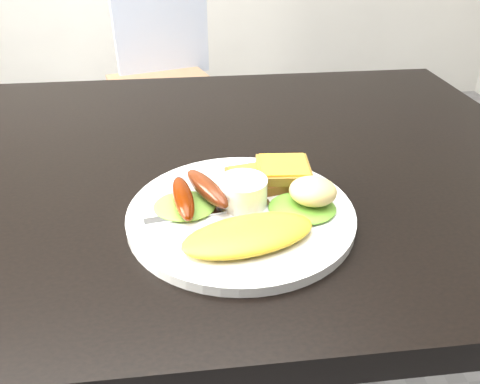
# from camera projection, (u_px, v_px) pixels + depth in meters

# --- Properties ---
(dining_table) EXTENTS (1.20, 0.80, 0.04)m
(dining_table) POSITION_uv_depth(u_px,v_px,m) (178.00, 168.00, 0.74)
(dining_table) COLOR black
(dining_table) RESTS_ON ground
(dining_chair) EXTENTS (0.50, 0.50, 0.05)m
(dining_chair) POSITION_uv_depth(u_px,v_px,m) (165.00, 88.00, 1.91)
(dining_chair) COLOR tan
(dining_chair) RESTS_ON ground
(person) EXTENTS (0.55, 0.37, 1.49)m
(person) POSITION_uv_depth(u_px,v_px,m) (20.00, 70.00, 1.14)
(person) COLOR navy
(person) RESTS_ON ground
(plate) EXTENTS (0.28, 0.28, 0.01)m
(plate) POSITION_uv_depth(u_px,v_px,m) (241.00, 214.00, 0.59)
(plate) COLOR white
(plate) RESTS_ON dining_table
(lettuce_left) EXTENTS (0.09, 0.08, 0.01)m
(lettuce_left) POSITION_uv_depth(u_px,v_px,m) (185.00, 206.00, 0.58)
(lettuce_left) COLOR #67A134
(lettuce_left) RESTS_ON plate
(lettuce_right) EXTENTS (0.09, 0.08, 0.01)m
(lettuce_right) POSITION_uv_depth(u_px,v_px,m) (302.00, 208.00, 0.58)
(lettuce_right) COLOR #3A861A
(lettuce_right) RESTS_ON plate
(omelette) EXTENTS (0.17, 0.11, 0.02)m
(omelette) POSITION_uv_depth(u_px,v_px,m) (249.00, 235.00, 0.52)
(omelette) COLOR yellow
(omelette) RESTS_ON plate
(sausage_a) EXTENTS (0.04, 0.10, 0.02)m
(sausage_a) POSITION_uv_depth(u_px,v_px,m) (183.00, 198.00, 0.57)
(sausage_a) COLOR #5D1F00
(sausage_a) RESTS_ON lettuce_left
(sausage_b) EXTENTS (0.06, 0.10, 0.02)m
(sausage_b) POSITION_uv_depth(u_px,v_px,m) (207.00, 188.00, 0.59)
(sausage_b) COLOR #5A2D0B
(sausage_b) RESTS_ON lettuce_left
(ramekin) EXTENTS (0.07, 0.07, 0.04)m
(ramekin) POSITION_uv_depth(u_px,v_px,m) (243.00, 192.00, 0.59)
(ramekin) COLOR white
(ramekin) RESTS_ON plate
(toast_a) EXTENTS (0.09, 0.09, 0.01)m
(toast_a) POSITION_uv_depth(u_px,v_px,m) (258.00, 180.00, 0.64)
(toast_a) COLOR olive
(toast_a) RESTS_ON plate
(toast_b) EXTENTS (0.08, 0.08, 0.01)m
(toast_b) POSITION_uv_depth(u_px,v_px,m) (284.00, 170.00, 0.63)
(toast_b) COLOR olive
(toast_b) RESTS_ON toast_a
(potato_salad) EXTENTS (0.07, 0.07, 0.03)m
(potato_salad) POSITION_uv_depth(u_px,v_px,m) (313.00, 191.00, 0.58)
(potato_salad) COLOR beige
(potato_salad) RESTS_ON lettuce_right
(fork) EXTENTS (0.16, 0.04, 0.00)m
(fork) POSITION_uv_depth(u_px,v_px,m) (209.00, 213.00, 0.57)
(fork) COLOR #ADAFB7
(fork) RESTS_ON plate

